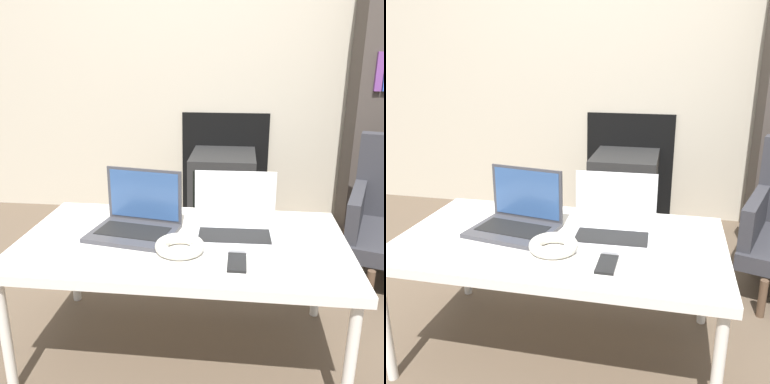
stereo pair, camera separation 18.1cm
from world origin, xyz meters
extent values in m
plane|color=brown|center=(0.00, 0.00, 0.00)|extent=(14.00, 14.00, 0.00)
cube|color=#B7AD99|center=(0.00, 1.82, 1.30)|extent=(7.00, 0.06, 2.60)
cube|color=black|center=(0.09, 1.78, 0.37)|extent=(0.61, 0.03, 0.73)
cube|color=silver|center=(0.00, 0.20, 0.46)|extent=(1.18, 0.68, 0.04)
cylinder|color=silver|center=(-0.55, -0.10, 0.22)|extent=(0.04, 0.04, 0.44)
cylinder|color=silver|center=(0.55, -0.10, 0.22)|extent=(0.04, 0.04, 0.44)
cylinder|color=silver|center=(-0.55, 0.49, 0.22)|extent=(0.04, 0.04, 0.44)
cylinder|color=silver|center=(0.55, 0.49, 0.22)|extent=(0.04, 0.04, 0.44)
cube|color=#38383D|center=(-0.19, 0.21, 0.48)|extent=(0.34, 0.29, 0.02)
cube|color=black|center=(-0.19, 0.21, 0.49)|extent=(0.28, 0.18, 0.00)
cube|color=#38383D|center=(-0.17, 0.32, 0.60)|extent=(0.30, 0.06, 0.21)
cube|color=#2D4C7F|center=(-0.17, 0.32, 0.60)|extent=(0.28, 0.05, 0.19)
cube|color=silver|center=(0.19, 0.21, 0.48)|extent=(0.31, 0.25, 0.02)
cube|color=black|center=(0.19, 0.21, 0.49)|extent=(0.26, 0.14, 0.00)
cube|color=silver|center=(0.18, 0.32, 0.60)|extent=(0.31, 0.02, 0.21)
cube|color=white|center=(0.18, 0.32, 0.60)|extent=(0.28, 0.01, 0.19)
torus|color=beige|center=(0.01, 0.09, 0.50)|extent=(0.17, 0.17, 0.04)
cube|color=black|center=(0.20, 0.02, 0.48)|extent=(0.06, 0.13, 0.01)
cube|color=black|center=(0.09, 1.52, 0.25)|extent=(0.42, 0.50, 0.50)
cube|color=black|center=(0.09, 1.26, 0.25)|extent=(0.34, 0.01, 0.39)
cube|color=#2D2D33|center=(0.81, 0.94, 0.36)|extent=(0.22, 0.53, 0.20)
cylinder|color=#4C3828|center=(0.81, 0.60, 0.09)|extent=(0.04, 0.04, 0.18)
cylinder|color=#4C3828|center=(0.81, 1.10, 0.09)|extent=(0.04, 0.04, 0.18)
cube|color=#6B387F|center=(0.98, 1.45, 1.02)|extent=(0.04, 0.02, 0.22)
camera|label=1|loc=(0.20, -1.23, 1.11)|focal=40.00mm
camera|label=2|loc=(0.38, -1.20, 1.11)|focal=40.00mm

